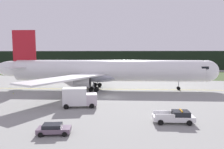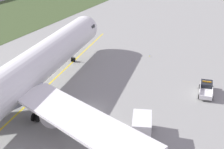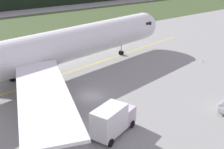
{
  "view_description": "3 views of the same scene",
  "coord_description": "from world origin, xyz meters",
  "px_view_note": "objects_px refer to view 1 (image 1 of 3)",
  "views": [
    {
      "loc": [
        10.03,
        -45.86,
        10.13
      ],
      "look_at": [
        -1.14,
        9.01,
        4.16
      ],
      "focal_mm": 33.8,
      "sensor_mm": 36.0,
      "label": 1
    },
    {
      "loc": [
        -37.27,
        -20.82,
        24.95
      ],
      "look_at": [
        4.89,
        -1.62,
        4.3
      ],
      "focal_mm": 51.32,
      "sensor_mm": 36.0,
      "label": 2
    },
    {
      "loc": [
        -21.23,
        -31.97,
        18.63
      ],
      "look_at": [
        2.77,
        -1.52,
        3.23
      ],
      "focal_mm": 45.96,
      "sensor_mm": 36.0,
      "label": 3
    }
  ],
  "objects_px": {
    "ops_pickup_truck": "(175,117)",
    "staff_car": "(54,129)",
    "catering_truck": "(79,97)",
    "airliner": "(106,71)"
  },
  "relations": [
    {
      "from": "airliner",
      "to": "staff_car",
      "type": "distance_m",
      "value": 32.61
    },
    {
      "from": "airliner",
      "to": "catering_truck",
      "type": "xyz_separation_m",
      "value": [
        -0.62,
        -19.45,
        -3.13
      ]
    },
    {
      "from": "ops_pickup_truck",
      "to": "staff_car",
      "type": "height_order",
      "value": "ops_pickup_truck"
    },
    {
      "from": "catering_truck",
      "to": "staff_car",
      "type": "height_order",
      "value": "catering_truck"
    },
    {
      "from": "ops_pickup_truck",
      "to": "catering_truck",
      "type": "height_order",
      "value": "catering_truck"
    },
    {
      "from": "airliner",
      "to": "staff_car",
      "type": "relative_size",
      "value": 13.8
    },
    {
      "from": "ops_pickup_truck",
      "to": "staff_car",
      "type": "xyz_separation_m",
      "value": [
        -15.12,
        -7.3,
        -0.2
      ]
    },
    {
      "from": "catering_truck",
      "to": "staff_car",
      "type": "xyz_separation_m",
      "value": [
        1.52,
        -12.86,
        -1.17
      ]
    },
    {
      "from": "airliner",
      "to": "catering_truck",
      "type": "height_order",
      "value": "airliner"
    },
    {
      "from": "airliner",
      "to": "ops_pickup_truck",
      "type": "bearing_deg",
      "value": -57.35
    }
  ]
}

